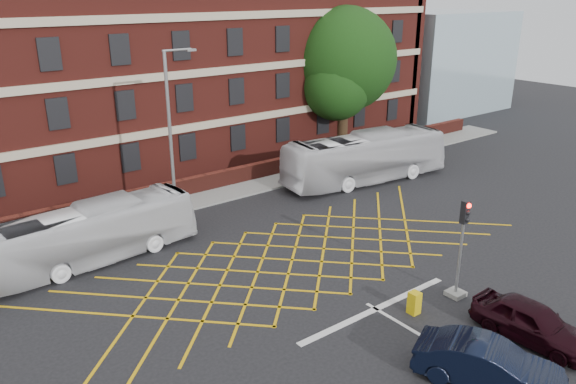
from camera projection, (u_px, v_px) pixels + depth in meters
ground at (319, 276)px, 25.26m from camera, size 120.00×120.00×0.00m
victorian_building at (119, 55)px, 39.09m from camera, size 51.00×12.17×20.40m
boundary_wall at (183, 188)px, 34.74m from camera, size 56.00×0.50×1.10m
far_pavement at (191, 200)px, 34.17m from camera, size 60.00×3.00×0.12m
glass_block at (436, 61)px, 58.67m from camera, size 14.00×10.00×10.00m
box_junction_hatching at (292, 260)px, 26.74m from camera, size 8.22×8.22×0.02m
stop_line at (376, 309)px, 22.65m from camera, size 8.00×0.30×0.02m
bus_left at (91, 234)px, 26.17m from camera, size 10.21×3.07×2.80m
bus_right at (366, 158)px, 37.12m from camera, size 12.00×4.28×3.27m
car_navy at (489, 365)px, 18.07m from camera, size 3.45×4.95×1.55m
car_maroon at (532, 322)px, 20.46m from camera, size 1.98×4.47×1.49m
deciduous_tree at (344, 67)px, 44.08m from camera, size 8.25×8.18×11.03m
traffic_light_near at (460, 258)px, 23.05m from camera, size 0.70×0.70×4.27m
street_lamp at (174, 167)px, 29.82m from camera, size 2.25×1.00×9.34m
utility_cabinet at (414, 303)px, 22.23m from camera, size 0.41×0.42×0.93m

